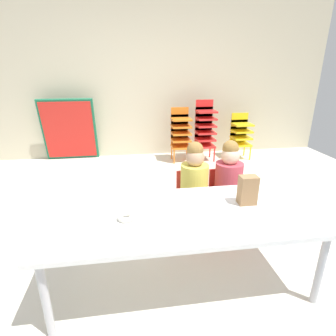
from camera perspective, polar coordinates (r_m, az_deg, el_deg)
The scene contains 13 objects.
ground_plane at distance 2.97m, azimuth 0.37°, elevation -11.23°, with size 6.59×5.00×0.02m.
back_wall at distance 5.02m, azimuth -4.26°, elevation 18.14°, with size 6.59×0.10×2.72m, color beige.
craft_table at distance 1.96m, azimuth 3.08°, elevation -10.55°, with size 1.91×0.82×0.58m.
seated_child_near_camera at distance 2.55m, azimuth 5.54°, elevation -2.55°, with size 0.34×0.34×0.92m.
seated_child_middle_seat at distance 2.65m, azimuth 12.59°, elevation -2.09°, with size 0.32×0.31×0.92m.
kid_chair_orange_stack at distance 4.71m, azimuth 2.67°, elevation 7.67°, with size 0.32×0.30×0.92m.
kid_chair_red_stack at distance 4.79m, azimuth 7.81°, elevation 8.48°, with size 0.32×0.30×1.04m.
kid_chair_yellow_stack at distance 5.04m, azimuth 15.07°, elevation 7.14°, with size 0.32×0.30×0.80m.
folded_activity_table at distance 5.01m, azimuth -20.10°, elevation 7.49°, with size 0.90×0.29×1.09m.
paper_bag_brown at distance 2.09m, azimuth 16.46°, elevation -4.49°, with size 0.13×0.09×0.22m, color #9E754C.
paper_plate_near_edge at distance 1.87m, azimuth -8.80°, elevation -10.71°, with size 0.18×0.18×0.01m, color white.
paper_plate_center_table at distance 1.78m, azimuth 1.97°, elevation -12.20°, with size 0.18×0.18×0.01m, color white.
donut_powdered_on_plate at distance 1.85m, azimuth -8.83°, elevation -10.12°, with size 0.12×0.12×0.04m, color white.
Camera 1 is at (-0.38, -2.51, 1.54)m, focal length 28.90 mm.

